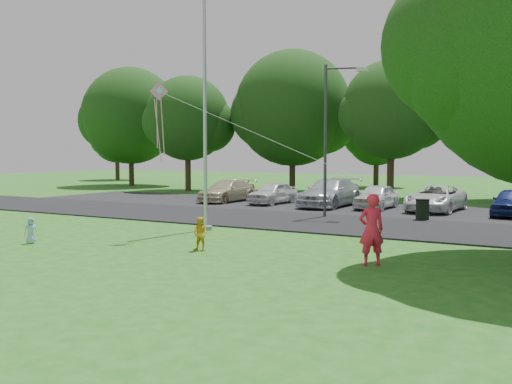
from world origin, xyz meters
The scene contains 13 objects.
ground centered at (0.00, 0.00, 0.00)m, with size 120.00×120.00×0.00m, color #22631A.
park_road centered at (0.00, 9.00, 0.03)m, with size 60.00×6.00×0.06m, color black.
parking_strip centered at (0.00, 15.50, 0.03)m, with size 42.00×7.00×0.06m, color black.
flagpole centered at (-3.50, 5.00, 4.17)m, with size 0.50×0.50×10.00m.
street_lamp centered at (-0.88, 11.08, 4.09)m, with size 1.86×0.76×6.81m.
trash_can centered at (2.99, 11.89, 0.48)m, with size 0.60×0.60×0.94m.
tree_row centered at (1.59, 24.23, 5.71)m, with size 64.35×11.94×10.88m.
horizon_trees centered at (4.06, 33.88, 4.30)m, with size 77.46×7.20×7.02m.
parked_cars centered at (-0.13, 15.51, 0.73)m, with size 19.83×5.19×1.48m.
woman centered at (4.09, 1.50, 0.94)m, with size 0.68×0.45×1.88m, color #FF2140.
child_yellow centered at (-1.06, 1.16, 0.51)m, with size 0.49×0.38×1.01m, color yellow.
child_blue centered at (-6.60, -0.41, 0.42)m, with size 0.41×0.27×0.85m, color #95C4E5.
kite centered at (-3.41, 2.44, 4.49)m, with size 7.99×1.23×3.17m.
Camera 1 is at (8.65, -12.74, 2.94)m, focal length 40.00 mm.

